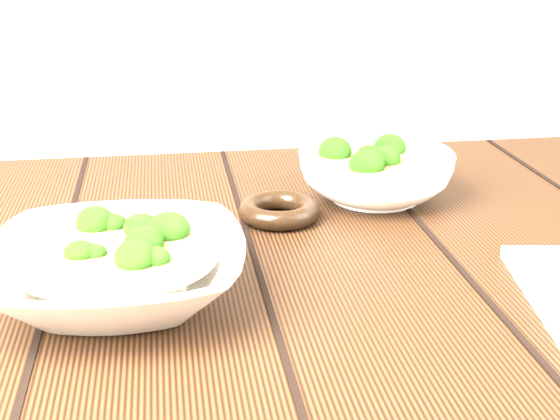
{
  "coord_description": "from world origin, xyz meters",
  "views": [
    {
      "loc": [
        -0.11,
        -0.73,
        1.08
      ],
      "look_at": [
        0.01,
        0.01,
        0.8
      ],
      "focal_mm": 50.0,
      "sensor_mm": 36.0,
      "label": 1
    }
  ],
  "objects_px": {
    "soup_bowl_back": "(376,174)",
    "table": "(275,358)",
    "soup_bowl_front": "(117,269)",
    "trivet": "(279,210)"
  },
  "relations": [
    {
      "from": "soup_bowl_back",
      "to": "table",
      "type": "bearing_deg",
      "value": -133.06
    },
    {
      "from": "table",
      "to": "soup_bowl_front",
      "type": "bearing_deg",
      "value": -154.74
    },
    {
      "from": "soup_bowl_front",
      "to": "trivet",
      "type": "xyz_separation_m",
      "value": [
        0.18,
        0.18,
        -0.02
      ]
    },
    {
      "from": "table",
      "to": "trivet",
      "type": "xyz_separation_m",
      "value": [
        0.02,
        0.11,
        0.13
      ]
    },
    {
      "from": "soup_bowl_front",
      "to": "table",
      "type": "bearing_deg",
      "value": 25.26
    },
    {
      "from": "soup_bowl_front",
      "to": "soup_bowl_back",
      "type": "relative_size",
      "value": 1.23
    },
    {
      "from": "table",
      "to": "soup_bowl_back",
      "type": "xyz_separation_m",
      "value": [
        0.15,
        0.16,
        0.15
      ]
    },
    {
      "from": "table",
      "to": "trivet",
      "type": "distance_m",
      "value": 0.17
    },
    {
      "from": "soup_bowl_back",
      "to": "trivet",
      "type": "xyz_separation_m",
      "value": [
        -0.13,
        -0.05,
        -0.02
      ]
    },
    {
      "from": "soup_bowl_front",
      "to": "trivet",
      "type": "distance_m",
      "value": 0.25
    }
  ]
}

